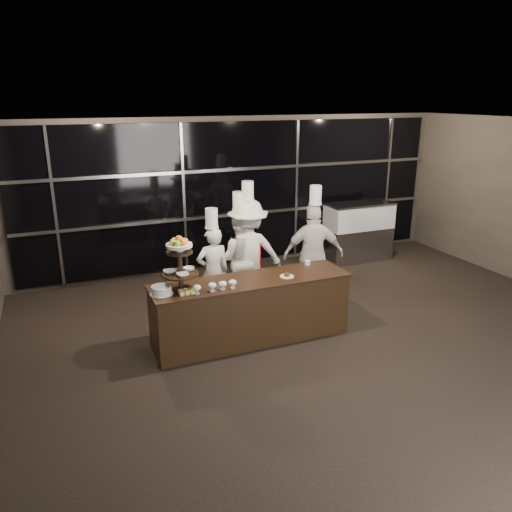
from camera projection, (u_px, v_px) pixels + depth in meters
name	position (u px, v px, depth m)	size (l,w,h in m)	color
room	(400.00, 269.00, 5.63)	(10.00, 10.00, 10.00)	black
window_wall	(242.00, 193.00, 9.96)	(8.60, 0.10, 2.80)	black
buffet_counter	(251.00, 309.00, 7.11)	(2.84, 0.74, 0.92)	black
display_stand	(180.00, 260.00, 6.47)	(0.48, 0.48, 0.74)	black
compotes	(216.00, 285.00, 6.53)	(0.60, 0.11, 0.12)	silver
layer_cake	(161.00, 290.00, 6.44)	(0.30, 0.30, 0.11)	white
pastry_squares	(187.00, 292.00, 6.45)	(0.20, 0.13, 0.05)	#EAD872
small_plate	(287.00, 276.00, 7.06)	(0.20, 0.20, 0.05)	white
chef_cup	(308.00, 263.00, 7.55)	(0.08, 0.08, 0.07)	white
display_case	(358.00, 229.00, 10.53)	(1.43, 0.62, 1.24)	#A5A5AA
chef_a	(213.00, 270.00, 7.83)	(0.53, 0.35, 1.74)	silver
chef_b	(239.00, 258.00, 8.20)	(0.96, 0.86, 1.92)	silver
chef_c	(248.00, 253.00, 8.17)	(1.24, 0.82, 2.09)	white
chef_d	(313.00, 254.00, 8.25)	(1.08, 0.68, 2.01)	white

